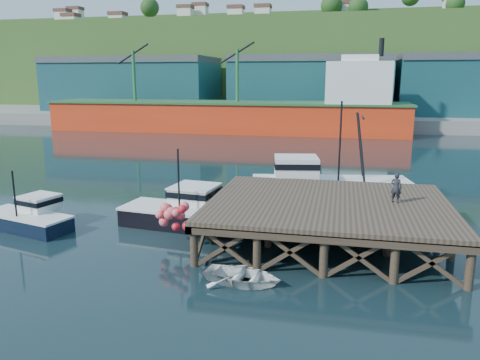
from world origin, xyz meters
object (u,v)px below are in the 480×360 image
(boat_black, at_px, (188,211))
(dinghy, at_px, (243,276))
(boat_navy, at_px, (30,216))
(dockworker, at_px, (396,188))
(trawler, at_px, (327,185))

(boat_black, xyz_separation_m, dinghy, (4.69, -7.03, -0.50))
(boat_black, bearing_deg, boat_navy, -156.43)
(dinghy, distance_m, dockworker, 9.49)
(boat_navy, relative_size, trawler, 0.54)
(boat_black, bearing_deg, trawler, 44.00)
(boat_navy, bearing_deg, dockworker, 20.41)
(dinghy, xyz_separation_m, dockworker, (6.50, 6.43, 2.55))
(boat_navy, bearing_deg, dinghy, -4.13)
(trawler, bearing_deg, dockworker, -70.41)
(boat_navy, distance_m, dockworker, 19.86)
(boat_black, bearing_deg, dinghy, -49.18)
(trawler, distance_m, dockworker, 7.41)
(boat_navy, distance_m, dinghy, 13.91)
(trawler, bearing_deg, boat_black, -152.80)
(boat_black, relative_size, dockworker, 5.01)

